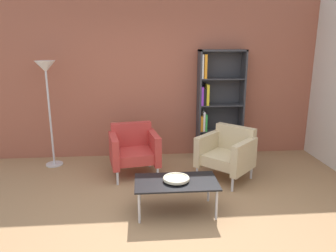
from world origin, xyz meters
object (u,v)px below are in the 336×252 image
(coffee_table_low, at_px, (176,184))
(decorative_bowl, at_px, (176,179))
(armchair_spare_guest, at_px, (227,152))
(bookshelf_tall, at_px, (216,105))
(floor_lamp_torchiere, at_px, (46,79))
(armchair_near_window, at_px, (134,149))

(coffee_table_low, bearing_deg, decorative_bowl, 63.43)
(coffee_table_low, bearing_deg, armchair_spare_guest, 46.82)
(bookshelf_tall, height_order, floor_lamp_torchiere, bookshelf_tall)
(bookshelf_tall, distance_m, floor_lamp_torchiere, 2.86)
(armchair_near_window, bearing_deg, bookshelf_tall, 16.60)
(bookshelf_tall, height_order, decorative_bowl, bookshelf_tall)
(coffee_table_low, xyz_separation_m, floor_lamp_torchiere, (-1.89, 1.72, 1.08))
(decorative_bowl, xyz_separation_m, armchair_near_window, (-0.53, 1.23, -0.02))
(armchair_spare_guest, bearing_deg, armchair_near_window, -146.81)
(armchair_spare_guest, height_order, floor_lamp_torchiere, floor_lamp_torchiere)
(coffee_table_low, height_order, armchair_near_window, armchair_near_window)
(armchair_spare_guest, bearing_deg, coffee_table_low, -88.38)
(armchair_spare_guest, distance_m, floor_lamp_torchiere, 3.06)
(armchair_near_window, distance_m, floor_lamp_torchiere, 1.78)
(floor_lamp_torchiere, bearing_deg, armchair_near_window, -19.78)
(bookshelf_tall, distance_m, coffee_table_low, 2.22)
(decorative_bowl, distance_m, armchair_spare_guest, 1.28)
(coffee_table_low, height_order, floor_lamp_torchiere, floor_lamp_torchiere)
(coffee_table_low, distance_m, decorative_bowl, 0.07)
(bookshelf_tall, relative_size, coffee_table_low, 1.90)
(coffee_table_low, height_order, armchair_spare_guest, armchair_spare_guest)
(floor_lamp_torchiere, bearing_deg, armchair_spare_guest, -15.70)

